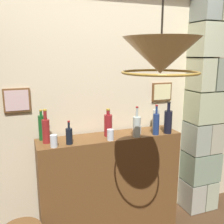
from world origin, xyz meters
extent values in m
cube|color=beige|center=(0.00, 1.10, 1.30)|extent=(3.76, 0.08, 2.60)
cube|color=brown|center=(-0.83, 1.05, 1.45)|extent=(0.23, 0.03, 0.22)
cube|color=beige|center=(-0.83, 1.03, 1.45)|extent=(0.20, 0.01, 0.19)
cube|color=brown|center=(0.68, 1.05, 1.45)|extent=(0.24, 0.03, 0.20)
cube|color=beige|center=(0.68, 1.03, 1.45)|extent=(0.21, 0.01, 0.17)
cube|color=#A8A897|center=(1.08, 0.95, 0.18)|extent=(0.20, 0.34, 0.35)
cube|color=#AAB394|center=(1.28, 0.95, 0.18)|extent=(0.18, 0.34, 0.35)
cube|color=gray|center=(1.18, 0.95, 0.55)|extent=(0.39, 0.34, 0.35)
cube|color=#99A391|center=(1.08, 0.95, 0.91)|extent=(0.20, 0.34, 0.35)
cube|color=#AEAC91|center=(1.28, 0.95, 0.91)|extent=(0.19, 0.34, 0.35)
cube|color=#B3BE94|center=(1.18, 0.95, 1.27)|extent=(0.39, 0.34, 0.35)
cube|color=#BAC098|center=(1.08, 0.95, 1.64)|extent=(0.18, 0.34, 0.35)
cube|color=gray|center=(1.28, 0.95, 1.64)|extent=(0.18, 0.34, 0.35)
cube|color=#B9C19C|center=(1.18, 0.95, 2.00)|extent=(0.39, 0.34, 0.35)
cube|color=gray|center=(1.08, 0.95, 2.36)|extent=(0.19, 0.34, 0.35)
cube|color=beige|center=(1.28, 0.95, 2.36)|extent=(0.18, 0.34, 0.35)
cube|color=brown|center=(0.00, 0.86, 0.54)|extent=(1.41, 0.33, 1.07)
cylinder|color=silver|center=(0.23, 0.75, 1.17)|extent=(0.07, 0.07, 0.20)
cylinder|color=silver|center=(0.23, 0.75, 1.31)|extent=(0.02, 0.02, 0.09)
cylinder|color=maroon|center=(0.23, 0.75, 1.37)|extent=(0.03, 0.03, 0.01)
cylinder|color=silver|center=(0.55, 0.93, 1.18)|extent=(0.07, 0.07, 0.21)
cylinder|color=silver|center=(0.55, 0.93, 1.30)|extent=(0.02, 0.02, 0.04)
cylinder|color=maroon|center=(0.55, 0.93, 1.33)|extent=(0.02, 0.02, 0.01)
cylinder|color=#175420|center=(-0.63, 0.97, 1.19)|extent=(0.06, 0.06, 0.23)
cylinder|color=#175420|center=(-0.63, 0.97, 1.33)|extent=(0.02, 0.02, 0.04)
cylinder|color=#B7932D|center=(-0.63, 0.97, 1.35)|extent=(0.03, 0.03, 0.01)
cylinder|color=maroon|center=(-0.61, 0.87, 1.18)|extent=(0.07, 0.07, 0.22)
cylinder|color=maroon|center=(-0.61, 0.87, 1.33)|extent=(0.03, 0.03, 0.08)
cylinder|color=#B7932D|center=(-0.61, 0.87, 1.38)|extent=(0.03, 0.03, 0.01)
cylinder|color=navy|center=(0.44, 0.74, 1.18)|extent=(0.06, 0.06, 0.21)
cylinder|color=navy|center=(0.44, 0.74, 1.32)|extent=(0.02, 0.02, 0.08)
cylinder|color=maroon|center=(0.44, 0.74, 1.37)|extent=(0.02, 0.02, 0.01)
cylinder|color=maroon|center=(-0.02, 0.87, 1.18)|extent=(0.08, 0.08, 0.21)
cylinder|color=maroon|center=(-0.02, 0.87, 1.31)|extent=(0.03, 0.03, 0.05)
cylinder|color=#B7932D|center=(-0.02, 0.87, 1.34)|extent=(0.04, 0.04, 0.01)
cylinder|color=black|center=(-0.42, 0.77, 1.15)|extent=(0.06, 0.06, 0.14)
cylinder|color=black|center=(-0.42, 0.77, 1.25)|extent=(0.02, 0.02, 0.06)
cylinder|color=maroon|center=(-0.42, 0.77, 1.28)|extent=(0.02, 0.02, 0.01)
cylinder|color=black|center=(0.57, 0.74, 1.19)|extent=(0.08, 0.08, 0.23)
cylinder|color=black|center=(0.57, 0.74, 1.34)|extent=(0.03, 0.03, 0.08)
cylinder|color=black|center=(0.57, 0.74, 1.39)|extent=(0.04, 0.04, 0.01)
cylinder|color=silver|center=(-0.04, 0.74, 1.13)|extent=(0.06, 0.06, 0.10)
cylinder|color=silver|center=(-0.56, 0.74, 1.13)|extent=(0.06, 0.06, 0.11)
cylinder|color=silver|center=(0.28, 0.84, 1.11)|extent=(0.08, 0.08, 0.08)
cone|color=beige|center=(0.00, -0.02, 1.85)|extent=(0.47, 0.47, 0.22)
cylinder|color=black|center=(0.00, -0.02, 2.09)|extent=(0.01, 0.01, 0.28)
torus|color=#AD8433|center=(0.00, -0.02, 1.75)|extent=(0.47, 0.47, 0.02)
camera|label=1|loc=(-0.83, -1.40, 1.86)|focal=41.38mm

